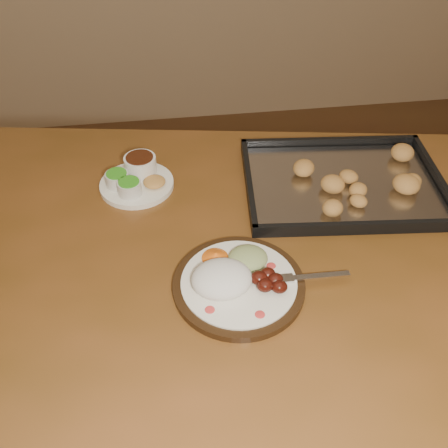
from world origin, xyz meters
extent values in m
cube|color=brown|center=(0.14, 0.17, 0.73)|extent=(1.63, 1.14, 0.04)
cylinder|color=#483015|center=(-0.47, 0.66, 0.35)|extent=(0.07, 0.07, 0.71)
cylinder|color=#483015|center=(0.87, 0.43, 0.35)|extent=(0.07, 0.07, 0.71)
cylinder|color=black|center=(0.15, 0.04, 0.76)|extent=(0.26, 0.26, 0.02)
cylinder|color=white|center=(0.15, 0.04, 0.77)|extent=(0.23, 0.23, 0.01)
ellipsoid|color=red|center=(0.09, -0.02, 0.77)|extent=(0.02, 0.02, 0.00)
ellipsoid|color=red|center=(0.17, -0.04, 0.77)|extent=(0.02, 0.02, 0.00)
ellipsoid|color=red|center=(0.22, 0.07, 0.77)|extent=(0.02, 0.02, 0.00)
ellipsoid|color=red|center=(0.07, 0.07, 0.77)|extent=(0.02, 0.02, 0.00)
ellipsoid|color=white|center=(0.12, 0.04, 0.78)|extent=(0.13, 0.11, 0.05)
ellipsoid|color=#4E130B|center=(0.19, 0.01, 0.78)|extent=(0.03, 0.03, 0.02)
ellipsoid|color=#4E130B|center=(0.22, 0.02, 0.78)|extent=(0.03, 0.03, 0.02)
ellipsoid|color=#4E130B|center=(0.20, 0.04, 0.78)|extent=(0.03, 0.03, 0.02)
ellipsoid|color=#4E130B|center=(0.22, 0.00, 0.78)|extent=(0.03, 0.03, 0.02)
ellipsoid|color=#4E130B|center=(0.19, 0.03, 0.78)|extent=(0.03, 0.03, 0.02)
ellipsoid|color=tan|center=(0.18, 0.09, 0.78)|extent=(0.09, 0.08, 0.03)
cone|color=orange|center=(0.11, 0.11, 0.78)|extent=(0.07, 0.07, 0.02)
cube|color=silver|center=(0.30, 0.03, 0.77)|extent=(0.12, 0.02, 0.00)
cube|color=silver|center=(0.24, 0.03, 0.77)|extent=(0.03, 0.02, 0.00)
cylinder|color=silver|center=(0.22, 0.02, 0.77)|extent=(0.03, 0.00, 0.00)
cylinder|color=silver|center=(0.22, 0.03, 0.77)|extent=(0.03, 0.00, 0.00)
cylinder|color=silver|center=(0.22, 0.04, 0.77)|extent=(0.03, 0.00, 0.00)
cylinder|color=silver|center=(0.22, 0.04, 0.77)|extent=(0.03, 0.00, 0.00)
cylinder|color=white|center=(-0.04, 0.39, 0.76)|extent=(0.18, 0.18, 0.01)
cylinder|color=silver|center=(-0.09, 0.39, 0.78)|extent=(0.06, 0.06, 0.03)
cylinder|color=green|center=(-0.09, 0.39, 0.80)|extent=(0.05, 0.05, 0.00)
cylinder|color=silver|center=(-0.06, 0.35, 0.78)|extent=(0.06, 0.06, 0.03)
cylinder|color=green|center=(-0.06, 0.35, 0.80)|extent=(0.05, 0.05, 0.00)
cylinder|color=white|center=(-0.03, 0.43, 0.79)|extent=(0.08, 0.08, 0.04)
cylinder|color=#39170A|center=(-0.03, 0.43, 0.81)|extent=(0.07, 0.07, 0.00)
ellipsoid|color=gold|center=(0.00, 0.38, 0.77)|extent=(0.05, 0.05, 0.02)
cube|color=black|center=(0.45, 0.32, 0.75)|extent=(0.50, 0.39, 0.01)
cube|color=black|center=(0.47, 0.49, 0.77)|extent=(0.47, 0.06, 0.02)
cube|color=black|center=(0.43, 0.16, 0.77)|extent=(0.47, 0.06, 0.02)
cube|color=black|center=(0.68, 0.30, 0.77)|extent=(0.04, 0.34, 0.02)
cube|color=black|center=(0.22, 0.35, 0.77)|extent=(0.04, 0.34, 0.02)
cube|color=silver|center=(0.45, 0.32, 0.76)|extent=(0.47, 0.35, 0.00)
ellipsoid|color=#C78845|center=(0.51, 0.32, 0.78)|extent=(0.05, 0.05, 0.04)
ellipsoid|color=#C78845|center=(0.55, 0.36, 0.78)|extent=(0.07, 0.07, 0.04)
ellipsoid|color=#C78845|center=(0.47, 0.43, 0.78)|extent=(0.06, 0.06, 0.04)
ellipsoid|color=#C78845|center=(0.38, 0.38, 0.78)|extent=(0.07, 0.07, 0.04)
ellipsoid|color=#C78845|center=(0.36, 0.36, 0.78)|extent=(0.07, 0.06, 0.04)
ellipsoid|color=#C78845|center=(0.39, 0.31, 0.78)|extent=(0.07, 0.06, 0.04)
ellipsoid|color=#C78845|center=(0.38, 0.27, 0.78)|extent=(0.07, 0.07, 0.04)
ellipsoid|color=#C78845|center=(0.45, 0.22, 0.78)|extent=(0.06, 0.06, 0.04)
ellipsoid|color=#C78845|center=(0.56, 0.28, 0.78)|extent=(0.07, 0.07, 0.04)
camera|label=1|loc=(0.03, -0.59, 1.50)|focal=40.00mm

